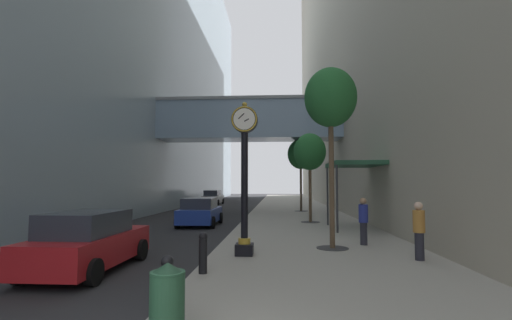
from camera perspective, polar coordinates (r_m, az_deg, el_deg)
The scene contains 16 objects.
ground_plane at distance 30.73m, azimuth -0.61°, elevation -8.16°, with size 110.00×110.00×0.00m, color #262628.
sidewalk_right at distance 33.67m, azimuth 5.92°, elevation -7.64°, with size 7.18×80.00×0.14m, color #9E998E.
building_block_left at distance 39.34m, azimuth -18.78°, elevation 18.93°, with size 23.91×80.00×34.94m.
street_clock at distance 11.55m, azimuth -1.82°, elevation -1.56°, with size 0.84×0.55×4.85m.
bollard_nearest at distance 6.65m, azimuth -13.78°, elevation -18.39°, with size 0.22×0.22×1.02m.
bollard_second at distance 9.45m, azimuth -8.30°, elevation -14.02°, with size 0.22×0.22×1.02m.
street_tree_near at distance 13.34m, azimuth 11.58°, elevation 9.25°, with size 1.84×1.84×6.34m.
street_tree_mid_near at distance 21.61m, azimuth 8.42°, elevation 1.17°, with size 1.89×1.89×5.19m.
street_tree_mid_far at distance 30.19m, azimuth 7.01°, elevation 0.86°, with size 2.15×2.15×5.91m.
trash_bin at distance 5.92m, azimuth -13.73°, elevation -20.19°, with size 0.53×0.53×1.05m.
pedestrian_walking at distance 11.85m, azimuth 24.15°, elevation -9.84°, with size 0.48×0.48×1.70m.
pedestrian_by_clock at distance 14.07m, azimuth 16.47°, elevation -8.95°, with size 0.35×0.35×1.71m.
storefront_awning at distance 18.87m, azimuth 14.97°, elevation -0.83°, with size 2.40×3.60×3.30m.
car_white_near at distance 41.94m, azimuth -6.77°, elevation -5.87°, with size 2.06×4.58×1.64m.
car_blue_mid at distance 21.08m, azimuth -8.74°, elevation -8.05°, with size 2.13×4.03×1.57m.
car_red_far at distance 11.11m, azimuth -24.69°, elevation -11.58°, with size 1.99×4.27×1.62m.
Camera 1 is at (2.18, -3.56, 2.36)m, focal length 25.56 mm.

